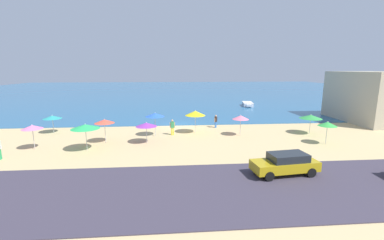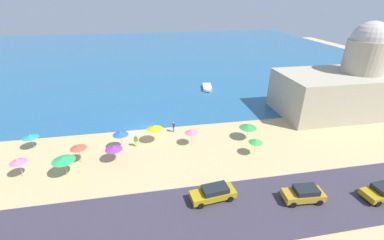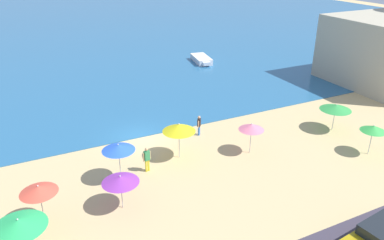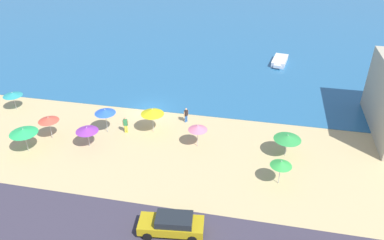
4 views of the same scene
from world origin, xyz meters
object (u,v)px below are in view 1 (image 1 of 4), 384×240
Objects in this scene: skiff_nearshore at (248,104)px; beach_umbrella_8 at (104,121)px; beach_umbrella_5 at (195,113)px; beach_umbrella_9 at (155,115)px; beach_umbrella_2 at (146,125)px; beach_umbrella_0 at (241,117)px; beach_umbrella_1 at (85,127)px; beach_umbrella_6 at (52,117)px; parked_car_1 at (285,163)px; beach_umbrella_3 at (311,117)px; beach_umbrella_4 at (32,127)px; beach_umbrella_7 at (328,124)px; bather_0 at (216,121)px; bather_2 at (172,126)px.

beach_umbrella_8 is at bearing -132.45° from skiff_nearshore.
beach_umbrella_9 is (-4.43, -0.97, 0.04)m from beach_umbrella_5.
beach_umbrella_9 is (0.69, 2.67, 0.46)m from beach_umbrella_2.
beach_umbrella_5 reaches higher than beach_umbrella_8.
beach_umbrella_9 is at bearing 176.15° from beach_umbrella_0.
beach_umbrella_5 is 23.65m from skiff_nearshore.
beach_umbrella_2 is at bearing -104.39° from beach_umbrella_9.
beach_umbrella_5 reaches higher than beach_umbrella_2.
beach_umbrella_1 is 0.55× the size of skiff_nearshore.
beach_umbrella_5 is at bearing 28.24° from beach_umbrella_1.
parked_car_1 is (21.04, -13.53, -0.99)m from beach_umbrella_6.
beach_umbrella_6 is at bearing 172.05° from beach_umbrella_0.
beach_umbrella_8 is (-21.93, -1.71, 0.20)m from beach_umbrella_3.
beach_umbrella_4 is 0.50× the size of parked_car_1.
bather_0 is (-9.42, 7.85, -1.09)m from beach_umbrella_7.
beach_umbrella_5 is 1.16× the size of beach_umbrella_7.
beach_umbrella_8 is at bearing 172.77° from beach_umbrella_2.
beach_umbrella_5 is at bearing -121.03° from skiff_nearshore.
beach_umbrella_1 is 1.54× the size of bather_0.
beach_umbrella_3 is at bearing 1.23° from beach_umbrella_0.
beach_umbrella_5 is at bearing -138.46° from bather_0.
bather_2 is at bearing -8.52° from beach_umbrella_6.
beach_umbrella_5 is (5.12, 3.64, 0.42)m from beach_umbrella_2.
beach_umbrella_3 is at bearing 82.11° from beach_umbrella_7.
beach_umbrella_4 reaches higher than beach_umbrella_7.
beach_umbrella_7 is (28.22, -6.71, 0.16)m from beach_umbrella_6.
beach_umbrella_2 is 0.88× the size of beach_umbrella_3.
beach_umbrella_4 is at bearing -160.13° from beach_umbrella_9.
beach_umbrella_8 is 0.53× the size of skiff_nearshore.
beach_umbrella_6 is at bearing 155.56° from beach_umbrella_2.
beach_umbrella_9 reaches higher than skiff_nearshore.
beach_umbrella_9 is (10.64, 3.85, 0.26)m from beach_umbrella_4.
beach_umbrella_0 is 1.34× the size of bather_2.
beach_umbrella_5 reaches higher than skiff_nearshore.
bather_0 is at bearing 116.15° from beach_umbrella_0.
beach_umbrella_3 reaches higher than beach_umbrella_2.
bather_0 is at bearing 37.71° from beach_umbrella_2.
beach_umbrella_1 reaches higher than beach_umbrella_8.
beach_umbrella_5 is at bearing 17.72° from beach_umbrella_4.
skiff_nearshore is (7.39, 21.79, -1.61)m from beach_umbrella_0.
beach_umbrella_0 reaches higher than beach_umbrella_7.
beach_umbrella_1 is 8.95m from beach_umbrella_6.
beach_umbrella_0 is 1.11× the size of beach_umbrella_6.
beach_umbrella_1 reaches higher than beach_umbrella_7.
beach_umbrella_1 is at bearing -148.55° from bather_0.
beach_umbrella_0 is 1.44× the size of bather_0.
beach_umbrella_9 is 1.49× the size of bather_2.
beach_umbrella_5 is at bearing 161.57° from beach_umbrella_0.
beach_umbrella_1 reaches higher than beach_umbrella_2.
beach_umbrella_1 is 23.35m from beach_umbrella_3.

